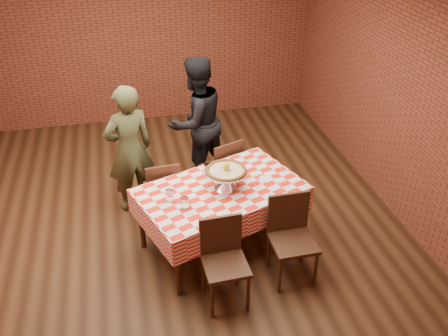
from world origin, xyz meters
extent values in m
plane|color=black|center=(0.00, 0.00, 0.00)|extent=(6.00, 6.00, 0.00)
plane|color=brown|center=(0.00, 3.00, 1.45)|extent=(5.50, 0.00, 5.50)
cube|color=#402516|center=(0.55, -0.46, 0.38)|extent=(1.92, 1.51, 0.75)
cylinder|color=beige|center=(0.61, -0.46, 0.97)|extent=(0.48, 0.48, 0.03)
ellipsoid|color=yellow|center=(0.61, -0.46, 1.02)|extent=(0.08, 0.08, 0.09)
cylinder|color=white|center=(0.13, -0.73, 0.82)|extent=(0.11, 0.11, 0.13)
cylinder|color=white|center=(0.00, -0.57, 0.82)|extent=(0.11, 0.11, 0.13)
cylinder|color=white|center=(1.06, -0.40, 0.76)|extent=(0.19, 0.19, 0.01)
cube|color=white|center=(1.17, -0.47, 0.76)|extent=(0.06, 0.05, 0.00)
cube|color=white|center=(1.15, -0.43, 0.76)|extent=(0.06, 0.05, 0.00)
cube|color=silver|center=(0.48, -0.17, 0.82)|extent=(0.10, 0.08, 0.13)
imported|color=#424728|center=(-0.34, 0.50, 0.81)|extent=(0.68, 0.55, 1.61)
imported|color=black|center=(0.54, 0.96, 0.86)|extent=(1.04, 0.97, 1.71)
camera|label=1|loc=(-0.36, -4.63, 3.65)|focal=39.27mm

